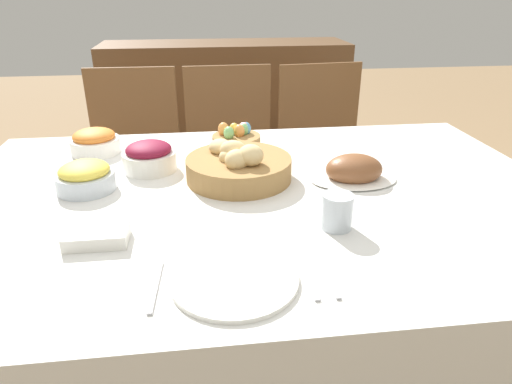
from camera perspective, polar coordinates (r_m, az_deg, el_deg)
ground_plane at (r=1.70m, az=0.28°, el=-22.75°), size 12.00×12.00×0.00m
dining_table at (r=1.46m, az=0.31°, el=-13.05°), size 1.72×1.16×0.73m
chair_far_center at (r=2.22m, az=-3.06°, el=4.66°), size 0.43×0.43×0.90m
chair_far_right at (r=2.29m, az=8.70°, el=5.11°), size 0.46×0.46×0.90m
chair_far_left at (r=2.23m, az=-14.93°, el=4.01°), size 0.42×0.42×0.90m
sideboard at (r=3.05m, az=-3.67°, el=9.57°), size 1.52×0.44×0.92m
bread_basket at (r=1.33m, az=-2.24°, el=3.25°), size 0.31×0.31×0.12m
egg_basket at (r=1.64m, az=-2.42°, el=6.92°), size 0.17×0.17×0.08m
ham_platter at (r=1.36m, az=12.13°, el=2.59°), size 0.26×0.18×0.09m
pineapple_bowl at (r=1.35m, az=-20.57°, el=1.79°), size 0.16×0.16×0.08m
beet_salad_bowl at (r=1.44m, az=-13.20°, el=4.33°), size 0.16×0.16×0.09m
carrot_bowl at (r=1.64m, az=-19.51°, el=5.95°), size 0.16×0.16×0.08m
dinner_plate at (r=0.90m, az=-2.73°, el=-10.84°), size 0.25×0.25×0.01m
fork at (r=0.91m, az=-12.44°, el=-11.42°), size 0.02×0.16×0.00m
knife at (r=0.92m, az=6.78°, el=-10.23°), size 0.02×0.16×0.00m
spoon at (r=0.93m, az=8.60°, el=-10.06°), size 0.02×0.16×0.00m
drinking_cup at (r=1.08m, az=10.09°, el=-2.40°), size 0.07×0.07×0.09m
butter_dish at (r=1.08m, az=-19.27°, el=-5.25°), size 0.14×0.08×0.03m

